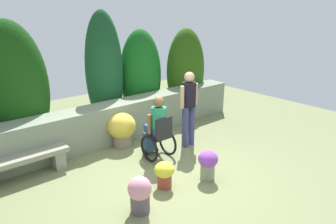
# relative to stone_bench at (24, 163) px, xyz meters

# --- Properties ---
(ground_plane) EXTENTS (12.41, 12.41, 0.00)m
(ground_plane) POSITION_rel_stone_bench_xyz_m (2.11, -1.54, -0.30)
(ground_plane) COLOR olive
(stone_retaining_wall) EXTENTS (7.20, 0.60, 0.89)m
(stone_retaining_wall) POSITION_rel_stone_bench_xyz_m (2.11, 0.46, 0.15)
(stone_retaining_wall) COLOR gray
(stone_retaining_wall) RESTS_ON ground
(hedge_backdrop) EXTENTS (7.04, 1.20, 2.94)m
(hedge_backdrop) POSITION_rel_stone_bench_xyz_m (1.95, 1.15, 1.00)
(hedge_backdrop) COLOR #327A2C
(hedge_backdrop) RESTS_ON ground
(stone_bench) EXTENTS (1.58, 0.36, 0.44)m
(stone_bench) POSITION_rel_stone_bench_xyz_m (0.00, 0.00, 0.00)
(stone_bench) COLOR gray
(stone_bench) RESTS_ON ground
(person_in_wheelchair) EXTENTS (0.53, 0.66, 1.33)m
(person_in_wheelchair) POSITION_rel_stone_bench_xyz_m (2.34, -0.91, 0.33)
(person_in_wheelchair) COLOR black
(person_in_wheelchair) RESTS_ON ground
(person_standing_companion) EXTENTS (0.49, 0.30, 1.68)m
(person_standing_companion) POSITION_rel_stone_bench_xyz_m (3.23, -0.90, 0.68)
(person_standing_companion) COLOR #393C6A
(person_standing_companion) RESTS_ON ground
(flower_pot_purple_near) EXTENTS (0.34, 0.34, 0.47)m
(flower_pot_purple_near) POSITION_rel_stone_bench_xyz_m (1.75, -1.86, -0.03)
(flower_pot_purple_near) COLOR brown
(flower_pot_purple_near) RESTS_ON ground
(flower_pot_terracotta_by_wall) EXTENTS (0.36, 0.36, 0.58)m
(flower_pot_terracotta_by_wall) POSITION_rel_stone_bench_xyz_m (1.05, -2.14, 0.02)
(flower_pot_terracotta_by_wall) COLOR #554A52
(flower_pot_terracotta_by_wall) RESTS_ON ground
(flower_pot_red_accent) EXTENTS (0.36, 0.36, 0.55)m
(flower_pot_red_accent) POSITION_rel_stone_bench_xyz_m (2.51, -2.16, 0.02)
(flower_pot_red_accent) COLOR gray
(flower_pot_red_accent) RESTS_ON ground
(flower_pot_small_foreground) EXTENTS (0.64, 0.64, 0.77)m
(flower_pot_small_foreground) POSITION_rel_stone_bench_xyz_m (2.09, 0.06, 0.11)
(flower_pot_small_foreground) COLOR gray
(flower_pot_small_foreground) RESTS_ON ground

